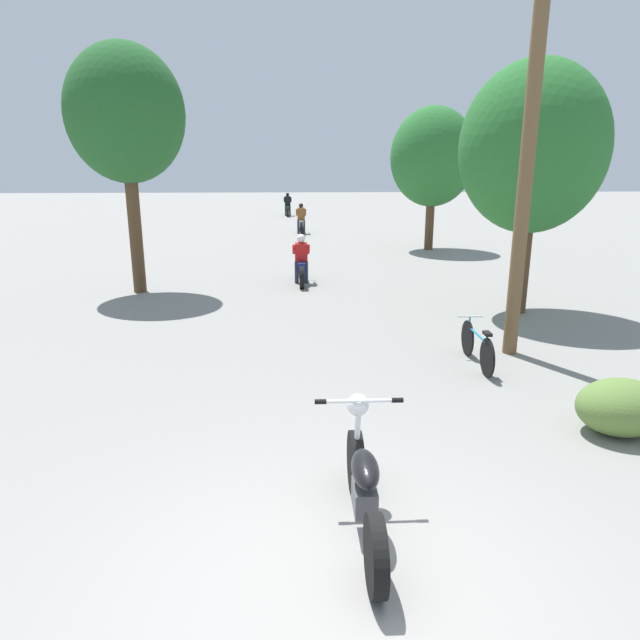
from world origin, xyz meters
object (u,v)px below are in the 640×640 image
at_px(utility_pole, 529,144).
at_px(motorcycle_rider_far, 288,207).
at_px(motorcycle_rider_mid, 301,222).
at_px(roadside_tree_left, 125,115).
at_px(motorcycle_foreground, 364,487).
at_px(motorcycle_rider_lead, 301,265).
at_px(roadside_tree_right_far, 433,157).
at_px(bicycle_parked, 477,346).
at_px(roadside_tree_right_near, 533,149).

relative_size(utility_pole, motorcycle_rider_far, 3.29).
bearing_deg(motorcycle_rider_mid, utility_pole, -79.05).
relative_size(roadside_tree_left, motorcycle_foreground, 2.91).
height_order(utility_pole, motorcycle_rider_mid, utility_pole).
relative_size(utility_pole, motorcycle_rider_lead, 3.40).
bearing_deg(motorcycle_foreground, utility_pole, 56.78).
xyz_separation_m(utility_pole, roadside_tree_left, (-7.74, 5.27, 0.80)).
distance_m(utility_pole, motorcycle_rider_lead, 7.72).
xyz_separation_m(roadside_tree_right_far, motorcycle_rider_lead, (-4.96, -6.00, -2.88)).
distance_m(utility_pole, bicycle_parked, 3.33).
bearing_deg(roadside_tree_right_near, bicycle_parked, -120.95).
distance_m(motorcycle_rider_lead, motorcycle_rider_mid, 11.24).
xyz_separation_m(utility_pole, motorcycle_rider_mid, (-3.36, 17.40, -2.99)).
relative_size(utility_pole, roadside_tree_right_near, 1.29).
bearing_deg(motorcycle_rider_mid, roadside_tree_right_near, -72.57).
height_order(utility_pole, roadside_tree_left, utility_pole).
distance_m(motorcycle_rider_lead, motorcycle_rider_far, 20.36).
xyz_separation_m(roadside_tree_right_near, roadside_tree_right_far, (0.18, 9.40, -0.11)).
relative_size(roadside_tree_right_far, motorcycle_rider_far, 2.51).
bearing_deg(roadside_tree_left, motorcycle_foreground, -65.84).
bearing_deg(roadside_tree_right_far, motorcycle_rider_lead, -129.61).
xyz_separation_m(motorcycle_foreground, motorcycle_rider_mid, (-0.17, 22.27, 0.07)).
distance_m(roadside_tree_left, motorcycle_rider_mid, 13.44).
xyz_separation_m(roadside_tree_left, motorcycle_rider_lead, (4.19, 0.89, -3.79)).
bearing_deg(motorcycle_rider_mid, motorcycle_foreground, -89.55).
height_order(roadside_tree_left, motorcycle_foreground, roadside_tree_left).
height_order(roadside_tree_right_far, roadside_tree_left, roadside_tree_left).
relative_size(roadside_tree_right_far, motorcycle_foreground, 2.54).
height_order(utility_pole, roadside_tree_right_near, utility_pole).
bearing_deg(motorcycle_rider_far, bicycle_parked, -83.18).
xyz_separation_m(utility_pole, motorcycle_rider_far, (-4.04, 26.51, -2.99)).
height_order(roadside_tree_right_near, roadside_tree_left, roadside_tree_left).
relative_size(utility_pole, motorcycle_foreground, 3.33).
bearing_deg(motorcycle_foreground, roadside_tree_right_far, 74.89).
height_order(utility_pole, motorcycle_rider_far, utility_pole).
bearing_deg(bicycle_parked, motorcycle_rider_mid, 98.12).
relative_size(utility_pole, roadside_tree_left, 1.15).
bearing_deg(motorcycle_foreground, bicycle_parked, 60.63).
bearing_deg(roadside_tree_right_near, motorcycle_foreground, -120.07).
bearing_deg(motorcycle_foreground, motorcycle_rider_far, 91.55).
bearing_deg(motorcycle_rider_lead, roadside_tree_right_near, -35.40).
relative_size(utility_pole, motorcycle_rider_mid, 3.37).
xyz_separation_m(roadside_tree_left, motorcycle_rider_mid, (4.38, 12.13, -3.79)).
height_order(roadside_tree_right_near, motorcycle_rider_lead, roadside_tree_right_near).
xyz_separation_m(roadside_tree_right_far, bicycle_parked, (-2.20, -12.78, -3.06)).
xyz_separation_m(roadside_tree_left, motorcycle_rider_far, (3.70, 21.24, -3.79)).
xyz_separation_m(utility_pole, roadside_tree_right_near, (1.23, 2.76, -0.00)).
xyz_separation_m(roadside_tree_right_near, motorcycle_rider_mid, (-4.59, 14.63, -2.99)).
bearing_deg(motorcycle_foreground, motorcycle_rider_lead, 91.89).
distance_m(motorcycle_rider_lead, bicycle_parked, 7.32).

